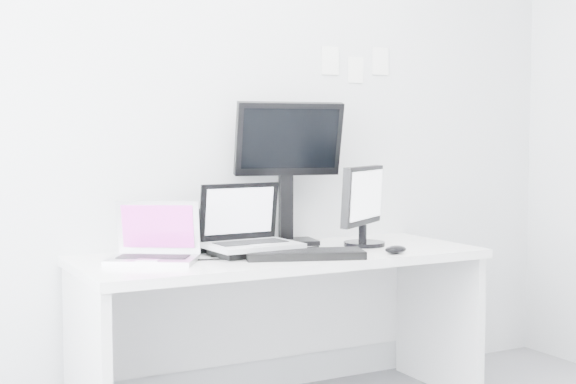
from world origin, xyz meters
name	(u,v)px	position (x,y,z in m)	size (l,w,h in m)	color
back_wall	(248,114)	(0.00, 1.60, 1.35)	(3.60, 3.60, 0.00)	silver
desk	(282,334)	(0.00, 1.25, 0.36)	(1.80, 0.70, 0.73)	white
macbook	(152,231)	(-0.59, 1.25, 0.86)	(0.35, 0.26, 0.26)	#BABABF
speaker	(199,231)	(-0.32, 1.44, 0.83)	(0.10, 0.10, 0.19)	black
dell_laptop	(252,219)	(-0.14, 1.25, 0.89)	(0.38, 0.30, 0.32)	#B8BABF
rear_monitor	(288,172)	(0.15, 1.48, 1.08)	(0.51, 0.18, 0.69)	black
samsung_monitor	(365,205)	(0.45, 1.27, 0.92)	(0.42, 0.19, 0.39)	black
keyboard	(305,254)	(0.01, 1.07, 0.75)	(0.50, 0.18, 0.03)	black
mouse	(396,250)	(0.43, 0.99, 0.75)	(0.11, 0.07, 0.04)	black
wall_note_0	(330,61)	(0.45, 1.59, 1.62)	(0.10, 0.00, 0.14)	white
wall_note_1	(356,70)	(0.60, 1.59, 1.58)	(0.09, 0.00, 0.13)	white
wall_note_2	(380,61)	(0.75, 1.59, 1.63)	(0.10, 0.00, 0.14)	white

